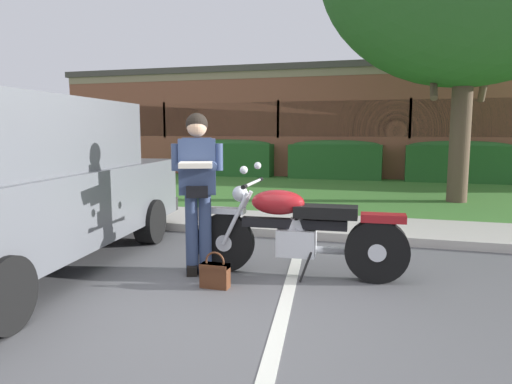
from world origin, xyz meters
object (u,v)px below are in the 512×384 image
handbag (215,273)px  hedge_left (228,157)px  rider_person (198,180)px  hedge_center_left (335,159)px  hedge_center_right (459,161)px  parked_suv_adjacent (13,185)px  brick_building (406,123)px  motorcycle (307,232)px

handbag → hedge_left: size_ratio=0.12×
rider_person → handbag: rider_person is taller
hedge_center_left → hedge_center_right: bearing=0.0°
hedge_left → hedge_center_left: (3.52, -0.00, -0.00)m
parked_suv_adjacent → brick_building: bearing=75.4°
rider_person → parked_suv_adjacent: size_ratio=0.34×
rider_person → hedge_center_left: rider_person is taller
motorcycle → rider_person: (-1.12, -0.23, 0.53)m
handbag → motorcycle: bearing=37.5°
hedge_center_right → handbag: bearing=-108.0°
brick_building → hedge_left: bearing=-134.6°
parked_suv_adjacent → brick_building: brick_building is taller
motorcycle → handbag: bearing=-142.5°
parked_suv_adjacent → hedge_center_right: (5.62, 10.58, -0.30)m
rider_person → brick_building: bearing=81.5°
hedge_center_right → brick_building: size_ratio=0.12×
rider_person → motorcycle: bearing=11.5°
handbag → hedge_center_right: size_ratio=0.12×
hedge_left → rider_person: bearing=-71.8°
parked_suv_adjacent → hedge_left: bearing=97.7°
rider_person → hedge_center_left: size_ratio=0.61×
hedge_center_left → hedge_center_right: same height
parked_suv_adjacent → hedge_center_right: parked_suv_adjacent is taller
rider_person → parked_suv_adjacent: 1.96m
motorcycle → hedge_center_right: hedge_center_right is taller
hedge_center_left → hedge_center_right: 3.52m
rider_person → handbag: bearing=-48.5°
handbag → parked_suv_adjacent: 2.37m
hedge_left → hedge_center_left: 3.52m
motorcycle → parked_suv_adjacent: bearing=-166.2°
hedge_left → hedge_center_right: same height
rider_person → hedge_left: (-3.31, 10.07, -0.36)m
handbag → parked_suv_adjacent: parked_suv_adjacent is taller
hedge_center_right → brick_building: 6.03m
rider_person → hedge_center_right: 10.74m
motorcycle → hedge_center_right: 10.18m
motorcycle → hedge_left: bearing=114.3°
handbag → hedge_center_left: size_ratio=0.13×
rider_person → hedge_center_left: bearing=88.8°
handbag → hedge_center_right: 11.00m
handbag → brick_building: size_ratio=0.02×
handbag → parked_suv_adjacent: size_ratio=0.07×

